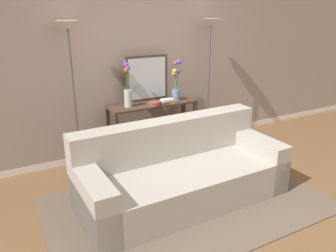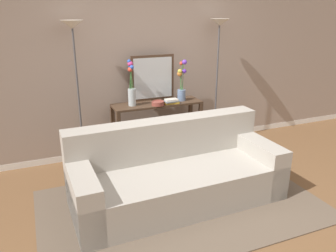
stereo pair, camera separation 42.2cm
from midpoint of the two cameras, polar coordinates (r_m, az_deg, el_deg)
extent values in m
cube|color=brown|center=(3.84, 10.95, -14.16)|extent=(16.00, 16.00, 0.02)
cube|color=white|center=(5.38, -0.52, -2.97)|extent=(12.00, 0.15, 0.09)
cube|color=gray|center=(5.02, -0.57, 11.27)|extent=(12.00, 0.14, 2.58)
cube|color=brown|center=(3.87, 5.47, -13.28)|extent=(3.06, 1.87, 0.01)
cube|color=#ADA89E|center=(3.84, 4.86, -9.99)|extent=(2.35, 1.01, 0.42)
cube|color=#ADA89E|center=(3.93, 2.64, -2.10)|extent=(2.34, 0.30, 0.46)
cube|color=#ADA89E|center=(3.48, -10.83, -11.93)|extent=(0.26, 0.97, 0.60)
cube|color=#ADA89E|center=(4.35, 17.23, -5.84)|extent=(0.26, 0.97, 0.60)
cube|color=#473323|center=(4.77, 0.69, 3.79)|extent=(1.28, 0.39, 0.03)
cube|color=#473323|center=(4.99, 0.66, -3.57)|extent=(1.17, 0.33, 0.01)
cube|color=#473323|center=(4.55, -5.61, -2.55)|extent=(0.05, 0.05, 0.79)
cube|color=#473323|center=(5.01, 7.89, -0.54)|extent=(0.05, 0.05, 0.79)
cube|color=#473323|center=(4.85, -6.79, -1.16)|extent=(0.05, 0.05, 0.79)
cube|color=#473323|center=(5.29, 6.06, 0.61)|extent=(0.05, 0.05, 0.79)
cylinder|color=#4C4C51|center=(4.82, -11.53, -6.61)|extent=(0.26, 0.26, 0.02)
cylinder|color=#4C4C51|center=(4.50, -12.31, 4.09)|extent=(0.02, 0.02, 1.83)
cone|color=silver|center=(4.35, -13.25, 16.46)|extent=(0.28, 0.28, 0.10)
cylinder|color=#4C4C51|center=(5.52, 9.95, -3.04)|extent=(0.26, 0.26, 0.02)
cylinder|color=#4C4C51|center=(5.24, 10.54, 6.35)|extent=(0.02, 0.02, 1.83)
cone|color=silver|center=(5.12, 11.22, 16.91)|extent=(0.28, 0.28, 0.10)
cube|color=#473323|center=(4.83, -0.07, 8.14)|extent=(0.64, 0.02, 0.65)
cube|color=silver|center=(4.83, -0.03, 8.12)|extent=(0.57, 0.01, 0.58)
cylinder|color=silver|center=(4.60, -3.53, 4.88)|extent=(0.11, 0.11, 0.24)
cylinder|color=#3D7538|center=(4.55, -3.66, 8.20)|extent=(0.03, 0.01, 0.30)
sphere|color=blue|center=(4.55, -3.78, 10.11)|extent=(0.05, 0.05, 0.05)
cylinder|color=#3D7538|center=(4.55, -3.74, 8.59)|extent=(0.05, 0.02, 0.36)
sphere|color=blue|center=(4.53, -3.95, 10.89)|extent=(0.05, 0.05, 0.05)
cylinder|color=#3D7538|center=(4.53, -3.65, 7.91)|extent=(0.02, 0.02, 0.27)
sphere|color=#E0442F|center=(4.48, -3.77, 9.53)|extent=(0.06, 0.06, 0.06)
cylinder|color=#3D7538|center=(4.55, -3.65, 8.39)|extent=(0.04, 0.01, 0.33)
sphere|color=#E33F8E|center=(4.54, -3.76, 10.50)|extent=(0.07, 0.07, 0.07)
cylinder|color=#3D7538|center=(4.53, -3.52, 8.09)|extent=(0.04, 0.01, 0.30)
sphere|color=blue|center=(4.48, -3.47, 9.90)|extent=(0.06, 0.06, 0.06)
cylinder|color=#6B84AD|center=(4.88, 4.79, 5.23)|extent=(0.12, 0.12, 0.16)
cylinder|color=#3D7538|center=(4.82, 5.09, 8.42)|extent=(0.01, 0.03, 0.39)
sphere|color=#713FDA|center=(4.79, 5.39, 10.74)|extent=(0.07, 0.07, 0.07)
cylinder|color=#3D7538|center=(4.82, 4.69, 7.47)|extent=(0.01, 0.04, 0.23)
sphere|color=orange|center=(4.79, 4.53, 8.82)|extent=(0.07, 0.07, 0.07)
cylinder|color=#3D7538|center=(4.84, 5.05, 7.68)|extent=(0.01, 0.04, 0.26)
sphere|color=#6533CF|center=(4.82, 5.30, 9.23)|extent=(0.06, 0.06, 0.06)
cylinder|color=#3D7538|center=(4.84, 4.82, 8.33)|extent=(0.04, 0.01, 0.37)
sphere|color=#DE4733|center=(4.82, 4.83, 10.54)|extent=(0.05, 0.05, 0.05)
cylinder|color=#3D7538|center=(4.82, 4.72, 7.67)|extent=(0.02, 0.04, 0.27)
sphere|color=gold|center=(4.78, 4.61, 9.22)|extent=(0.07, 0.07, 0.07)
cylinder|color=brown|center=(4.63, 0.89, 3.82)|extent=(0.17, 0.17, 0.05)
torus|color=brown|center=(4.62, 0.89, 4.15)|extent=(0.17, 0.17, 0.01)
cube|color=gold|center=(4.73, 3.08, 3.97)|extent=(0.22, 0.15, 0.03)
cube|color=slate|center=(4.71, 3.04, 4.17)|extent=(0.19, 0.13, 0.02)
cube|color=silver|center=(4.71, 3.15, 4.44)|extent=(0.17, 0.12, 0.02)
cube|color=#236033|center=(4.87, -4.73, -5.47)|extent=(0.06, 0.14, 0.10)
cube|color=#2D2D33|center=(4.88, -4.22, -5.32)|extent=(0.03, 0.17, 0.11)
cube|color=#6B3360|center=(4.89, -3.85, -5.25)|extent=(0.03, 0.16, 0.11)
cube|color=#BC3328|center=(4.90, -3.33, -5.18)|extent=(0.06, 0.15, 0.11)
cube|color=navy|center=(4.91, -2.81, -5.01)|extent=(0.03, 0.17, 0.13)
cube|color=silver|center=(4.93, -2.33, -5.09)|extent=(0.04, 0.15, 0.10)
cube|color=tan|center=(4.94, -1.88, -4.91)|extent=(0.03, 0.14, 0.12)
cube|color=#B77F33|center=(4.95, -1.42, -4.81)|extent=(0.05, 0.17, 0.12)
cube|color=slate|center=(4.97, -0.89, -4.77)|extent=(0.04, 0.17, 0.11)
camera|label=1|loc=(0.21, -87.14, 1.01)|focal=35.89mm
camera|label=2|loc=(0.21, 92.86, -1.01)|focal=35.89mm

